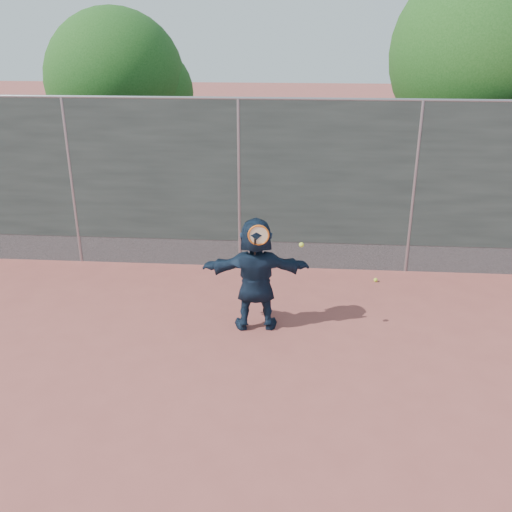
{
  "coord_description": "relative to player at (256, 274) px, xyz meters",
  "views": [
    {
      "loc": [
        1.05,
        -6.12,
        4.11
      ],
      "look_at": [
        0.47,
        1.26,
        1.11
      ],
      "focal_mm": 40.0,
      "sensor_mm": 36.0,
      "label": 1
    }
  ],
  "objects": [
    {
      "name": "tree_right",
      "position": [
        4.21,
        4.49,
        2.66
      ],
      "size": [
        3.78,
        3.6,
        5.39
      ],
      "color": "#382314",
      "rests_on": "ground"
    },
    {
      "name": "swing_action",
      "position": [
        0.11,
        -0.2,
        0.63
      ],
      "size": [
        0.76,
        0.13,
        0.51
      ],
      "color": "orange",
      "rests_on": "ground"
    },
    {
      "name": "fence",
      "position": [
        -0.47,
        2.24,
        0.75
      ],
      "size": [
        20.0,
        0.06,
        3.03
      ],
      "color": "#38423D",
      "rests_on": "ground"
    },
    {
      "name": "ball_ground",
      "position": [
        1.94,
        1.72,
        -0.8
      ],
      "size": [
        0.07,
        0.07,
        0.07
      ],
      "primitive_type": "sphere",
      "color": "#C5E332",
      "rests_on": "ground"
    },
    {
      "name": "tree_left",
      "position": [
        -3.32,
        5.29,
        2.11
      ],
      "size": [
        3.15,
        3.0,
        4.53
      ],
      "color": "#382314",
      "rests_on": "ground"
    },
    {
      "name": "ground",
      "position": [
        -0.47,
        -1.26,
        -0.83
      ],
      "size": [
        80.0,
        80.0,
        0.0
      ],
      "primitive_type": "plane",
      "color": "#9E4C42",
      "rests_on": "ground"
    },
    {
      "name": "player",
      "position": [
        0.0,
        0.0,
        0.0
      ],
      "size": [
        1.59,
        0.64,
        1.67
      ],
      "primitive_type": "imported",
      "rotation": [
        0.0,
        0.0,
        3.24
      ],
      "color": "#142337",
      "rests_on": "ground"
    },
    {
      "name": "weed_clump",
      "position": [
        -0.18,
        2.13,
        -0.7
      ],
      "size": [
        0.68,
        0.07,
        0.3
      ],
      "color": "#387226",
      "rests_on": "ground"
    }
  ]
}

